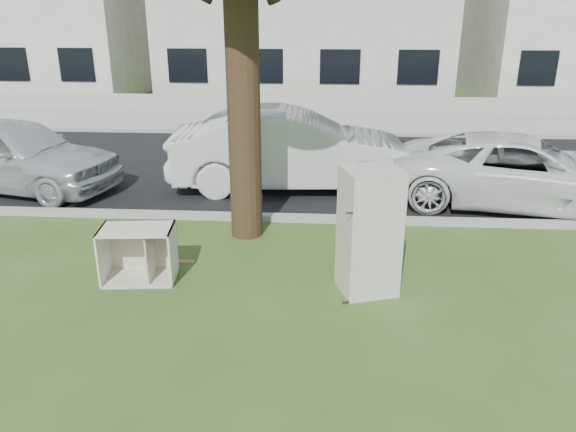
# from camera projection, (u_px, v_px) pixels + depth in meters

# --- Properties ---
(ground) EXTENTS (120.00, 120.00, 0.00)m
(ground) POSITION_uv_depth(u_px,v_px,m) (258.00, 283.00, 8.04)
(ground) COLOR #334E1B
(road) EXTENTS (120.00, 7.00, 0.01)m
(road) POSITION_uv_depth(u_px,v_px,m) (287.00, 167.00, 13.63)
(road) COLOR black
(road) RESTS_ON ground
(kerb_near) EXTENTS (120.00, 0.18, 0.12)m
(kerb_near) POSITION_uv_depth(u_px,v_px,m) (273.00, 221.00, 10.33)
(kerb_near) COLOR gray
(kerb_near) RESTS_ON ground
(kerb_far) EXTENTS (120.00, 0.18, 0.12)m
(kerb_far) POSITION_uv_depth(u_px,v_px,m) (295.00, 135.00, 16.94)
(kerb_far) COLOR gray
(kerb_far) RESTS_ON ground
(sidewalk) EXTENTS (120.00, 2.80, 0.01)m
(sidewalk) POSITION_uv_depth(u_px,v_px,m) (297.00, 125.00, 18.29)
(sidewalk) COLOR gray
(sidewalk) RESTS_ON ground
(low_wall) EXTENTS (120.00, 0.15, 0.70)m
(low_wall) POSITION_uv_depth(u_px,v_px,m) (300.00, 106.00, 19.66)
(low_wall) COLOR gray
(low_wall) RESTS_ON ground
(townhouse_left) EXTENTS (10.20, 8.16, 7.04)m
(townhouse_left) POSITION_uv_depth(u_px,v_px,m) (24.00, 8.00, 23.84)
(townhouse_left) COLOR white
(townhouse_left) RESTS_ON ground
(townhouse_center) EXTENTS (11.22, 8.16, 7.44)m
(townhouse_center) POSITION_uv_depth(u_px,v_px,m) (306.00, 3.00, 23.01)
(townhouse_center) COLOR beige
(townhouse_center) RESTS_ON ground
(fridge) EXTENTS (0.88, 0.85, 1.75)m
(fridge) POSITION_uv_depth(u_px,v_px,m) (369.00, 232.00, 7.56)
(fridge) COLOR #B9B7A7
(fridge) RESTS_ON ground
(cabinet) EXTENTS (1.08, 0.73, 0.80)m
(cabinet) POSITION_uv_depth(u_px,v_px,m) (138.00, 254.00, 8.03)
(cabinet) COLOR white
(cabinet) RESTS_ON ground
(plank_a) EXTENTS (1.09, 0.15, 0.02)m
(plank_a) POSITION_uv_depth(u_px,v_px,m) (160.00, 261.00, 8.68)
(plank_a) COLOR #A2754E
(plank_a) RESTS_ON ground
(plank_b) EXTENTS (0.71, 0.70, 0.02)m
(plank_b) POSITION_uv_depth(u_px,v_px,m) (159.00, 253.00, 8.98)
(plank_b) COLOR tan
(plank_b) RESTS_ON ground
(plank_c) EXTENTS (0.41, 0.83, 0.02)m
(plank_c) POSITION_uv_depth(u_px,v_px,m) (150.00, 276.00, 8.23)
(plank_c) COLOR tan
(plank_c) RESTS_ON ground
(car_center) EXTENTS (5.21, 2.14, 1.68)m
(car_center) POSITION_uv_depth(u_px,v_px,m) (292.00, 149.00, 11.88)
(car_center) COLOR silver
(car_center) RESTS_ON ground
(car_right) EXTENTS (5.25, 3.15, 1.36)m
(car_right) POSITION_uv_depth(u_px,v_px,m) (522.00, 171.00, 10.91)
(car_right) COLOR silver
(car_right) RESTS_ON ground
(car_left) EXTENTS (4.81, 2.81, 1.54)m
(car_left) POSITION_uv_depth(u_px,v_px,m) (14.00, 154.00, 11.80)
(car_left) COLOR #B6B8BE
(car_left) RESTS_ON ground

